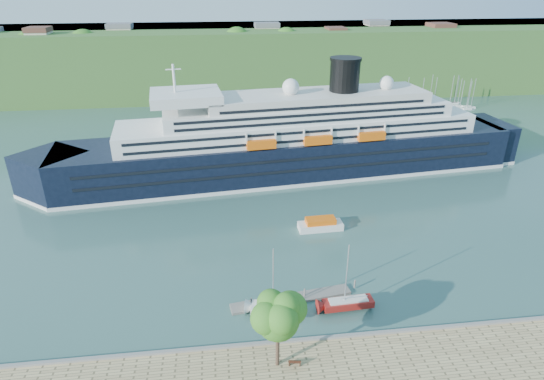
{
  "coord_description": "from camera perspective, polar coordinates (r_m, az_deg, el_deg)",
  "views": [
    {
      "loc": [
        -10.44,
        -42.36,
        41.91
      ],
      "look_at": [
        -1.54,
        30.0,
        7.55
      ],
      "focal_mm": 30.0,
      "sensor_mm": 36.0,
      "label": 1
    }
  ],
  "objects": [
    {
      "name": "sailboat_white_near",
      "position": [
        61.23,
        0.67,
        -11.78
      ],
      "size": [
        8.11,
        3.85,
        10.11
      ],
      "primitive_type": null,
      "rotation": [
        0.0,
        0.0,
        -0.22
      ],
      "color": "silver",
      "rests_on": "ground"
    },
    {
      "name": "quay_coping",
      "position": [
        59.57,
        5.29,
        -18.08
      ],
      "size": [
        220.0,
        0.5,
        0.3
      ],
      "primitive_type": "cube",
      "color": "slate",
      "rests_on": "promenade"
    },
    {
      "name": "tender_launch",
      "position": [
        83.29,
        6.1,
        -4.24
      ],
      "size": [
        8.27,
        3.11,
        2.26
      ],
      "primitive_type": null,
      "rotation": [
        0.0,
        0.0,
        0.04
      ],
      "color": "#E85E0D",
      "rests_on": "ground"
    },
    {
      "name": "park_bench",
      "position": [
        56.28,
        2.85,
        -20.72
      ],
      "size": [
        1.58,
        0.85,
        0.96
      ],
      "primitive_type": null,
      "rotation": [
        0.0,
        0.0,
        -0.16
      ],
      "color": "#3F1D12",
      "rests_on": "promenade"
    },
    {
      "name": "cruise_ship",
      "position": [
        102.38,
        2.29,
        8.86
      ],
      "size": [
        117.58,
        28.94,
        26.15
      ],
      "primitive_type": null,
      "rotation": [
        0.0,
        0.0,
        0.1
      ],
      "color": "black",
      "rests_on": "ground"
    },
    {
      "name": "floating_pontoon",
      "position": [
        66.72,
        2.46,
        -13.49
      ],
      "size": [
        17.69,
        4.64,
        0.39
      ],
      "primitive_type": null,
      "rotation": [
        0.0,
        0.0,
        0.14
      ],
      "color": "slate",
      "rests_on": "ground"
    },
    {
      "name": "sailboat_red",
      "position": [
        63.03,
        9.77,
        -11.01
      ],
      "size": [
        7.89,
        2.58,
        10.06
      ],
      "primitive_type": null,
      "rotation": [
        0.0,
        0.0,
        0.05
      ],
      "color": "maroon",
      "rests_on": "ground"
    },
    {
      "name": "promenade_tree",
      "position": [
        52.85,
        0.72,
        -16.9
      ],
      "size": [
        6.59,
        6.59,
        10.91
      ],
      "primitive_type": null,
      "color": "#275E18",
      "rests_on": "promenade"
    },
    {
      "name": "ground",
      "position": [
        60.5,
        5.2,
        -18.74
      ],
      "size": [
        400.0,
        400.0,
        0.0
      ],
      "primitive_type": "plane",
      "color": "#2E534B",
      "rests_on": "ground"
    },
    {
      "name": "far_hillside",
      "position": [
        190.02,
        -3.93,
        16.13
      ],
      "size": [
        400.0,
        50.0,
        24.0
      ],
      "primitive_type": "cube",
      "color": "#315923",
      "rests_on": "ground"
    }
  ]
}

